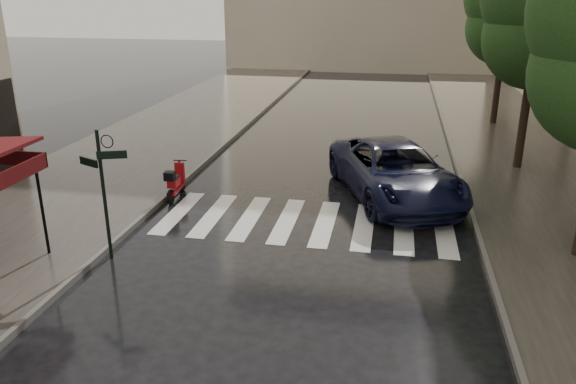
% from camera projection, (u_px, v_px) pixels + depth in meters
% --- Properties ---
extents(ground, '(120.00, 120.00, 0.00)m').
position_uv_depth(ground, '(94.00, 336.00, 10.28)').
color(ground, black).
rests_on(ground, ground).
extents(sidewalk_near, '(6.00, 60.00, 0.12)m').
position_uv_depth(sidewalk_near, '(143.00, 148.00, 22.13)').
color(sidewalk_near, '#38332D').
rests_on(sidewalk_near, ground).
extents(sidewalk_far, '(5.50, 60.00, 0.12)m').
position_uv_depth(sidewalk_far, '(539.00, 169.00, 19.53)').
color(sidewalk_far, '#38332D').
rests_on(sidewalk_far, ground).
extents(curb_near, '(0.12, 60.00, 0.16)m').
position_uv_depth(curb_near, '(217.00, 152.00, 21.59)').
color(curb_near, '#595651').
rests_on(curb_near, ground).
extents(curb_far, '(0.12, 60.00, 0.16)m').
position_uv_depth(curb_far, '(456.00, 165.00, 20.02)').
color(curb_far, '#595651').
rests_on(curb_far, ground).
extents(crosswalk, '(7.85, 3.20, 0.01)m').
position_uv_depth(crosswalk, '(306.00, 222.00, 15.29)').
color(crosswalk, silver).
rests_on(crosswalk, ground).
extents(signpost, '(1.17, 0.29, 3.10)m').
position_uv_depth(signpost, '(103.00, 185.00, 12.63)').
color(signpost, black).
rests_on(signpost, ground).
extents(tree_mid, '(3.80, 3.80, 8.34)m').
position_uv_depth(tree_mid, '(541.00, 2.00, 17.77)').
color(tree_mid, black).
rests_on(tree_mid, sidewalk_far).
extents(tree_far, '(3.80, 3.80, 8.16)m').
position_uv_depth(tree_far, '(508.00, 2.00, 24.24)').
color(tree_far, black).
rests_on(tree_far, sidewalk_far).
extents(scooter, '(0.44, 1.57, 1.03)m').
position_uv_depth(scooter, '(175.00, 183.00, 16.90)').
color(scooter, black).
rests_on(scooter, ground).
extents(parked_car, '(4.76, 6.59, 1.67)m').
position_uv_depth(parked_car, '(395.00, 171.00, 16.85)').
color(parked_car, black).
rests_on(parked_car, ground).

